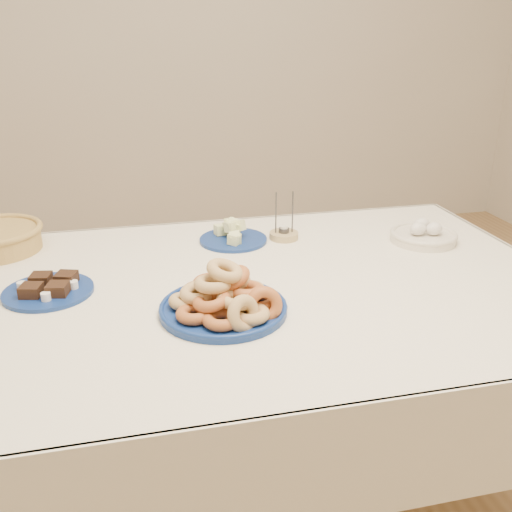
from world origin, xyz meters
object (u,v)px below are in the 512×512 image
Objects in this scene: candle_holder at (284,234)px; melon_plate at (233,234)px; dining_table at (252,319)px; brownie_plate at (49,289)px; egg_bowl at (423,235)px; donut_platter at (225,300)px.

melon_plate is at bearing 174.87° from candle_holder.
dining_table is 0.54m from brownie_plate.
melon_plate is 1.33× the size of egg_bowl.
candle_holder is (0.18, 0.32, 0.12)m from dining_table.
donut_platter is at bearing -120.79° from candle_holder.
candle_holder reaches higher than donut_platter.
donut_platter is (-0.10, -0.15, 0.14)m from dining_table.
candle_holder is 0.44m from egg_bowl.
melon_plate is at bearing 87.74° from dining_table.
candle_holder reaches higher than egg_bowl.
candle_holder is at bearing 163.34° from egg_bowl.
egg_bowl reaches higher than brownie_plate.
candle_holder reaches higher than dining_table.
donut_platter is 2.61× the size of candle_holder.
dining_table is at bearing 56.43° from donut_platter.
candle_holder is (0.28, 0.46, -0.02)m from donut_platter.
donut_platter is 0.78m from egg_bowl.
brownie_plate is 1.12× the size of egg_bowl.
melon_plate is at bearing 26.70° from brownie_plate.
dining_table is at bearing -119.43° from candle_holder.
melon_plate is 0.61m from egg_bowl.
melon_plate is 0.17m from candle_holder.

